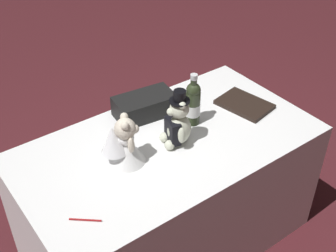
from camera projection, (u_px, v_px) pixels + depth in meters
name	position (u px, v px, depth m)	size (l,w,h in m)	color
ground_plane	(168.00, 238.00, 2.69)	(12.00, 12.00, 0.00)	#47191E
reception_table	(168.00, 194.00, 2.47)	(1.54, 0.83, 0.74)	white
teddy_bear_groom	(177.00, 124.00, 2.17)	(0.16, 0.16, 0.30)	beige
teddy_bear_bride	(123.00, 143.00, 2.06)	(0.23, 0.21, 0.25)	white
champagne_bottle	(193.00, 103.00, 2.31)	(0.08, 0.08, 0.29)	#2D3721
signing_pen	(86.00, 220.00, 1.83)	(0.11, 0.10, 0.01)	maroon
gift_case_black	(145.00, 106.00, 2.41)	(0.34, 0.22, 0.11)	black
guestbook	(244.00, 104.00, 2.50)	(0.20, 0.28, 0.02)	black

